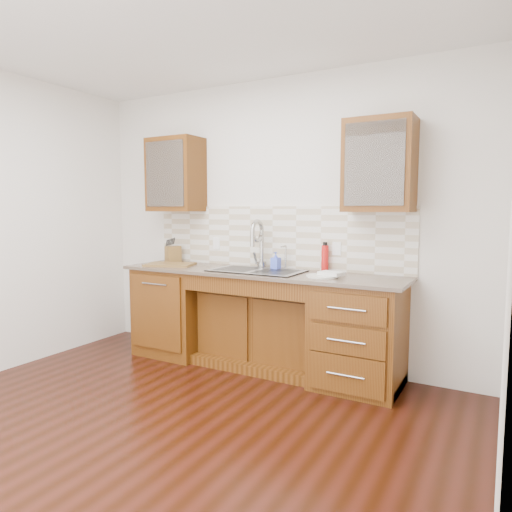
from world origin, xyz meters
The scene contains 24 objects.
ground centered at (0.00, 0.00, -0.05)m, with size 4.00×3.50×0.10m, color #331109.
wall_back centered at (0.00, 1.80, 1.35)m, with size 4.00×0.10×2.70m, color silver.
base_cabinet_left centered at (-0.95, 1.44, 0.44)m, with size 0.70×0.62×0.88m, color #593014.
base_cabinet_center centered at (0.00, 1.53, 0.35)m, with size 1.20×0.44×0.70m, color #593014.
base_cabinet_right centered at (0.95, 1.44, 0.44)m, with size 0.70×0.62×0.88m, color #593014.
countertop centered at (0.00, 1.43, 0.90)m, with size 2.70×0.65×0.03m, color #84705B.
backsplash centered at (0.00, 1.74, 1.21)m, with size 2.70×0.02×0.59m, color beige.
sink centered at (0.00, 1.41, 0.83)m, with size 0.84×0.46×0.19m, color #9E9EA5.
faucet centered at (-0.07, 1.64, 1.11)m, with size 0.04×0.04×0.40m, color #999993.
filter_tap centered at (0.18, 1.65, 1.03)m, with size 0.02×0.02×0.24m, color #999993.
upper_cabinet_left centered at (-1.05, 1.58, 1.83)m, with size 0.55×0.34×0.75m, color #593014.
upper_cabinet_right centered at (1.05, 1.58, 1.83)m, with size 0.55×0.34×0.75m, color #593014.
outlet_left centered at (-0.65, 1.73, 1.12)m, with size 0.08×0.01×0.12m, color white.
outlet_right centered at (0.65, 1.73, 1.12)m, with size 0.08×0.01×0.12m, color white.
soap_bottle centered at (0.11, 1.59, 0.99)m, with size 0.07×0.08×0.17m, color #4760E9.
water_bottle centered at (0.56, 1.67, 1.03)m, with size 0.06×0.06×0.24m, color red.
plate centered at (0.65, 1.36, 0.92)m, with size 0.26×0.26×0.01m, color silver.
dish_towel centered at (0.72, 1.39, 0.94)m, with size 0.19×0.14×0.03m, color white.
knife_block centered at (-1.12, 1.60, 1.00)m, with size 0.09×0.15×0.17m, color olive.
cutting_board centered at (-0.97, 1.36, 0.92)m, with size 0.46×0.32×0.02m, color #9E5B34.
cup_left_a centered at (-1.12, 1.58, 1.78)m, with size 0.13×0.13×0.10m, color white.
cup_left_b centered at (-0.89, 1.58, 1.78)m, with size 0.11×0.11×0.10m, color silver.
cup_right_a centered at (0.94, 1.58, 1.77)m, with size 0.13×0.13×0.10m, color silver.
cup_right_b centered at (1.16, 1.58, 1.77)m, with size 0.09×0.09×0.09m, color silver.
Camera 1 is at (1.99, -2.19, 1.47)m, focal length 32.00 mm.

